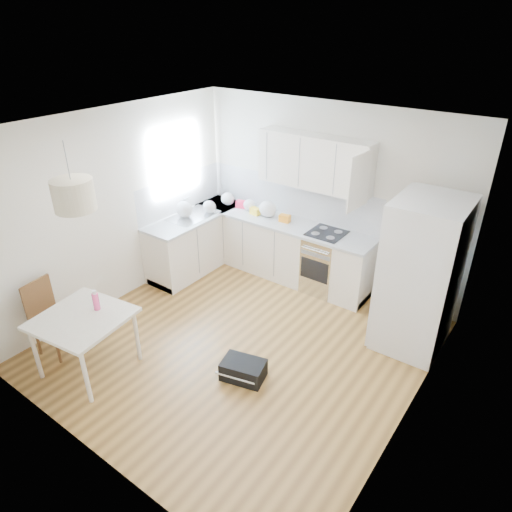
{
  "coord_description": "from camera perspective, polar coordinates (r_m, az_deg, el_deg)",
  "views": [
    {
      "loc": [
        2.86,
        -3.59,
        3.71
      ],
      "look_at": [
        -0.04,
        0.4,
        1.08
      ],
      "focal_mm": 32.0,
      "sensor_mm": 36.0,
      "label": 1
    }
  ],
  "objects": [
    {
      "name": "floor",
      "position": [
        5.9,
        -2.02,
        -10.91
      ],
      "size": [
        4.2,
        4.2,
        0.0
      ],
      "primitive_type": "plane",
      "color": "brown",
      "rests_on": "ground"
    },
    {
      "name": "ceiling",
      "position": [
        4.7,
        -2.59,
        15.63
      ],
      "size": [
        4.2,
        4.2,
        0.0
      ],
      "primitive_type": "plane",
      "rotation": [
        3.14,
        0.0,
        0.0
      ],
      "color": "white",
      "rests_on": "wall_back"
    },
    {
      "name": "wall_back",
      "position": [
        6.79,
        8.81,
        7.38
      ],
      "size": [
        4.2,
        0.0,
        4.2
      ],
      "primitive_type": "plane",
      "rotation": [
        1.57,
        0.0,
        0.0
      ],
      "color": "silver",
      "rests_on": "floor"
    },
    {
      "name": "wall_left",
      "position": [
        6.56,
        -16.94,
        5.73
      ],
      "size": [
        0.0,
        4.2,
        4.2
      ],
      "primitive_type": "plane",
      "rotation": [
        1.57,
        0.0,
        1.57
      ],
      "color": "silver",
      "rests_on": "floor"
    },
    {
      "name": "wall_right",
      "position": [
        4.36,
        20.17,
        -6.67
      ],
      "size": [
        0.0,
        4.2,
        4.2
      ],
      "primitive_type": "plane",
      "rotation": [
        1.57,
        0.0,
        -1.57
      ],
      "color": "silver",
      "rests_on": "floor"
    },
    {
      "name": "window_glassblock",
      "position": [
        7.13,
        -10.03,
        11.67
      ],
      "size": [
        0.02,
        1.0,
        1.0
      ],
      "primitive_type": "cube",
      "color": "#BFE0F9",
      "rests_on": "wall_left"
    },
    {
      "name": "cabinets_back",
      "position": [
        7.19,
        2.95,
        0.97
      ],
      "size": [
        3.0,
        0.6,
        0.88
      ],
      "primitive_type": "cube",
      "color": "white",
      "rests_on": "floor"
    },
    {
      "name": "cabinets_left",
      "position": [
        7.44,
        -7.37,
        1.74
      ],
      "size": [
        0.6,
        1.8,
        0.88
      ],
      "primitive_type": "cube",
      "color": "white",
      "rests_on": "floor"
    },
    {
      "name": "counter_back",
      "position": [
        6.99,
        3.04,
        4.32
      ],
      "size": [
        3.02,
        0.64,
        0.04
      ],
      "primitive_type": "cube",
      "color": "#ACAFB1",
      "rests_on": "cabinets_back"
    },
    {
      "name": "counter_left",
      "position": [
        7.25,
        -7.59,
        5.0
      ],
      "size": [
        0.64,
        1.82,
        0.04
      ],
      "primitive_type": "cube",
      "color": "#ACAFB1",
      "rests_on": "cabinets_left"
    },
    {
      "name": "backsplash_back",
      "position": [
        7.11,
        4.42,
        7.38
      ],
      "size": [
        3.0,
        0.01,
        0.58
      ],
      "primitive_type": "cube",
      "color": "white",
      "rests_on": "wall_back"
    },
    {
      "name": "backsplash_left",
      "position": [
        7.33,
        -9.44,
        7.73
      ],
      "size": [
        0.01,
        1.8,
        0.58
      ],
      "primitive_type": "cube",
      "color": "white",
      "rests_on": "wall_left"
    },
    {
      "name": "upper_cabinets",
      "position": [
        6.56,
        7.3,
        11.58
      ],
      "size": [
        1.7,
        0.32,
        0.75
      ],
      "primitive_type": "cube",
      "color": "white",
      "rests_on": "wall_back"
    },
    {
      "name": "range_oven",
      "position": [
        6.84,
        8.55,
        -0.84
      ],
      "size": [
        0.5,
        0.61,
        0.88
      ],
      "primitive_type": null,
      "color": "silver",
      "rests_on": "floor"
    },
    {
      "name": "sink",
      "position": [
        7.21,
        -7.86,
        4.98
      ],
      "size": [
        0.5,
        0.8,
        0.16
      ],
      "primitive_type": null,
      "color": "silver",
      "rests_on": "counter_left"
    },
    {
      "name": "refrigerator",
      "position": [
        5.78,
        20.01,
        -2.3
      ],
      "size": [
        0.93,
        0.98,
        1.91
      ],
      "primitive_type": null,
      "rotation": [
        0.0,
        0.0,
        0.02
      ],
      "color": "white",
      "rests_on": "floor"
    },
    {
      "name": "dining_table",
      "position": [
        5.5,
        -20.83,
        -7.81
      ],
      "size": [
        1.04,
        1.04,
        0.73
      ],
      "rotation": [
        0.0,
        0.0,
        0.13
      ],
      "color": "beige",
      "rests_on": "floor"
    },
    {
      "name": "dining_chair",
      "position": [
        6.03,
        -23.91,
        -7.19
      ],
      "size": [
        0.46,
        0.46,
        0.95
      ],
      "primitive_type": null,
      "rotation": [
        0.0,
        0.0,
        0.16
      ],
      "color": "#503018",
      "rests_on": "floor"
    },
    {
      "name": "drink_bottle",
      "position": [
        5.46,
        -19.4,
        -5.21
      ],
      "size": [
        0.08,
        0.08,
        0.25
      ],
      "primitive_type": "cylinder",
      "rotation": [
        0.0,
        0.0,
        -0.1
      ],
      "color": "#EC4185",
      "rests_on": "dining_table"
    },
    {
      "name": "gym_bag",
      "position": [
        5.37,
        -1.59,
        -14.04
      ],
      "size": [
        0.55,
        0.43,
        0.22
      ],
      "primitive_type": "cube",
      "rotation": [
        0.0,
        0.0,
        0.25
      ],
      "color": "black",
      "rests_on": "floor"
    },
    {
      "name": "pendant_lamp",
      "position": [
        4.72,
        -21.85,
        7.1
      ],
      "size": [
        0.5,
        0.5,
        0.31
      ],
      "primitive_type": "cylinder",
      "rotation": [
        0.0,
        0.0,
        -0.31
      ],
      "color": "#C5B697",
      "rests_on": "ceiling"
    },
    {
      "name": "grocery_bag_a",
      "position": [
        7.55,
        -3.56,
        7.15
      ],
      "size": [
        0.23,
        0.2,
        0.21
      ],
      "primitive_type": "ellipsoid",
      "color": "white",
      "rests_on": "counter_back"
    },
    {
      "name": "grocery_bag_b",
      "position": [
        7.31,
        -0.83,
        6.41
      ],
      "size": [
        0.2,
        0.17,
        0.18
      ],
      "primitive_type": "ellipsoid",
      "color": "white",
      "rests_on": "counter_back"
    },
    {
      "name": "grocery_bag_c",
      "position": [
        7.07,
        1.48,
        5.91
      ],
      "size": [
        0.28,
        0.24,
        0.25
      ],
      "primitive_type": "ellipsoid",
      "color": "white",
      "rests_on": "counter_back"
    },
    {
      "name": "grocery_bag_d",
      "position": [
        7.26,
        -5.84,
        6.14
      ],
      "size": [
        0.22,
        0.19,
        0.2
      ],
      "primitive_type": "ellipsoid",
      "color": "white",
      "rests_on": "counter_back"
    },
    {
      "name": "grocery_bag_e",
      "position": [
        7.14,
        -8.95,
        5.8
      ],
      "size": [
        0.28,
        0.24,
        0.25
      ],
      "primitive_type": "ellipsoid",
      "color": "white",
      "rests_on": "counter_left"
    },
    {
      "name": "snack_orange",
      "position": [
        6.92,
        3.61,
        4.72
      ],
      "size": [
        0.17,
        0.12,
        0.11
      ],
      "primitive_type": "cube",
      "rotation": [
        0.0,
        0.0,
        0.11
      ],
      "color": "orange",
      "rests_on": "counter_back"
    },
    {
      "name": "snack_yellow",
      "position": [
        7.17,
        -0.11,
        5.62
      ],
      "size": [
        0.17,
        0.12,
        0.11
      ],
      "primitive_type": "cube",
      "rotation": [
        0.0,
        0.0,
        -0.17
      ],
      "color": "yellow",
      "rests_on": "counter_back"
    },
    {
      "name": "snack_red",
      "position": [
        7.44,
        -1.83,
        6.49
      ],
      "size": [
        0.19,
        0.15,
        0.11
      ],
      "primitive_type": "cube",
      "rotation": [
        0.0,
        0.0,
        0.29
      ],
      "color": "red",
      "rests_on": "counter_back"
    }
  ]
}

